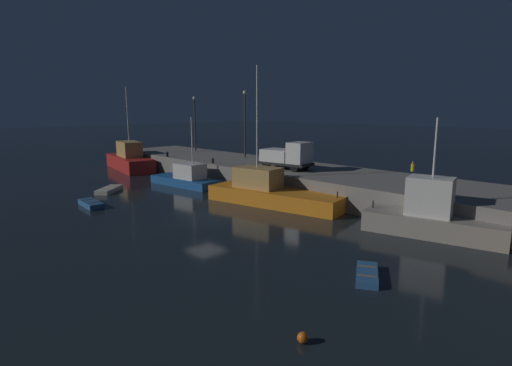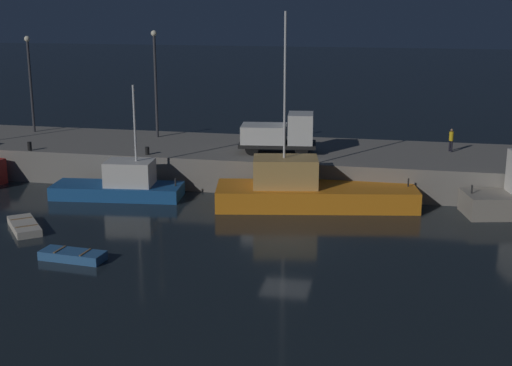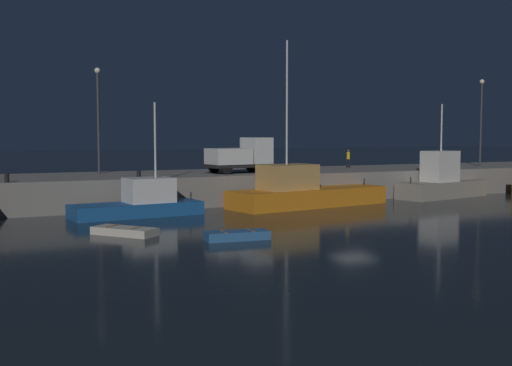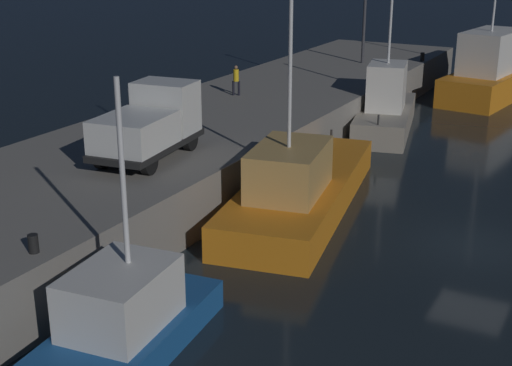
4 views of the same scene
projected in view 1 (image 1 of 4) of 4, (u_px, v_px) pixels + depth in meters
The scene contains 16 objects.
ground_plane at pixel (205, 218), 30.22m from camera, with size 320.00×320.00×0.00m, color black.
pier_quay at pixel (316, 181), 39.22m from camera, with size 62.47×9.24×2.18m.
fishing_boat_blue at pixel (272, 192), 34.64m from camera, with size 12.48×5.79×11.56m.
fishing_boat_white at pixel (130, 160), 53.82m from camera, with size 11.39×5.38×10.70m.
fishing_boat_orange at pixel (432, 217), 26.02m from camera, with size 8.89×4.55×7.51m.
fishing_trawler_green at pixel (187, 178), 42.71m from camera, with size 8.42×3.55×7.15m.
dinghy_orange_near at pixel (91, 204), 33.88m from camera, with size 3.25×1.40×0.48m.
rowboat_white_mid at pixel (109, 190), 39.76m from camera, with size 3.17×3.47×0.44m.
dinghy_red_small at pixel (367, 275), 19.66m from camera, with size 2.26×2.85×0.38m.
mooring_buoy_near at pixel (303, 338), 14.22m from camera, with size 0.40×0.40×0.40m, color orange.
lamp_post_west at pixel (195, 119), 55.77m from camera, with size 0.44×0.44×7.37m.
lamp_post_east at pixel (245, 119), 48.48m from camera, with size 0.44×0.44×7.88m.
utility_truck at pixel (288, 156), 39.49m from camera, with size 5.38×2.92×2.69m.
dockworker at pixel (413, 170), 33.53m from camera, with size 0.38×0.40×1.58m.
bollard_west at pixel (213, 161), 44.03m from camera, with size 0.28×0.28×0.52m, color black.
bollard_east at pixel (167, 154), 49.63m from camera, with size 0.28×0.28×0.60m, color black.
Camera 1 is at (23.53, -17.74, 8.12)m, focal length 28.61 mm.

